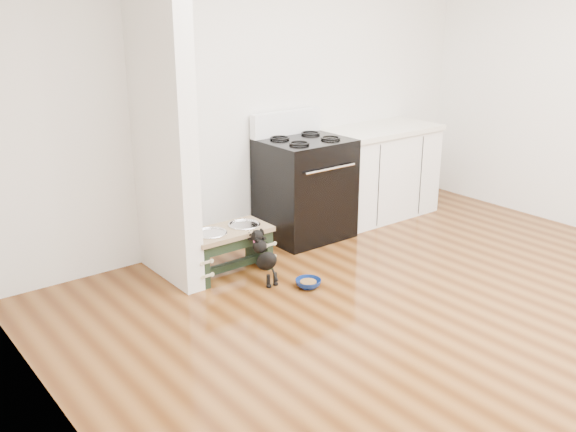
{
  "coord_description": "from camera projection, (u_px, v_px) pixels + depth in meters",
  "views": [
    {
      "loc": [
        -3.34,
        -2.22,
        2.12
      ],
      "look_at": [
        -0.48,
        1.46,
        0.53
      ],
      "focal_mm": 40.0,
      "sensor_mm": 36.0,
      "label": 1
    }
  ],
  "objects": [
    {
      "name": "partition_wall",
      "position": [
        161.0,
        108.0,
        4.73
      ],
      "size": [
        0.15,
        0.8,
        2.7
      ],
      "primitive_type": "cube",
      "color": "silver",
      "rests_on": "ground"
    },
    {
      "name": "room_shell",
      "position": [
        505.0,
        88.0,
        3.76
      ],
      "size": [
        5.0,
        5.0,
        5.0
      ],
      "color": "silver",
      "rests_on": "ground"
    },
    {
      "name": "puppy",
      "position": [
        264.0,
        255.0,
        4.98
      ],
      "size": [
        0.12,
        0.35,
        0.42
      ],
      "color": "black",
      "rests_on": "ground"
    },
    {
      "name": "cabinet_run",
      "position": [
        378.0,
        172.0,
        6.48
      ],
      "size": [
        1.24,
        0.64,
        0.91
      ],
      "color": "white",
      "rests_on": "ground"
    },
    {
      "name": "dog_feeder",
      "position": [
        229.0,
        242.0,
        5.13
      ],
      "size": [
        0.68,
        0.37,
        0.39
      ],
      "color": "black",
      "rests_on": "ground"
    },
    {
      "name": "floor_bowl",
      "position": [
        308.0,
        283.0,
        4.95
      ],
      "size": [
        0.26,
        0.26,
        0.06
      ],
      "rotation": [
        0.0,
        0.0,
        0.37
      ],
      "color": "navy",
      "rests_on": "ground"
    },
    {
      "name": "oven_range",
      "position": [
        304.0,
        187.0,
        5.89
      ],
      "size": [
        0.76,
        0.69,
        1.14
      ],
      "color": "black",
      "rests_on": "ground"
    },
    {
      "name": "ground",
      "position": [
        479.0,
        333.0,
        4.28
      ],
      "size": [
        5.0,
        5.0,
        0.0
      ],
      "primitive_type": "plane",
      "color": "#46240C",
      "rests_on": "ground"
    }
  ]
}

